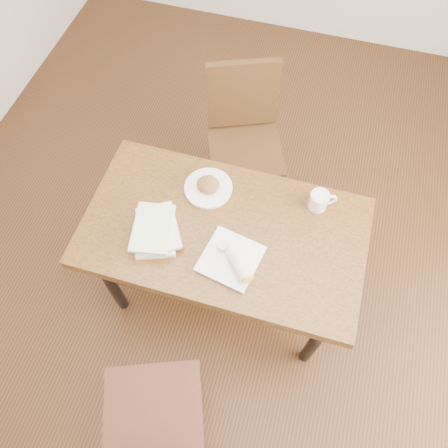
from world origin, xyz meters
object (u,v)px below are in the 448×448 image
(chair_near, at_px, (151,435))
(book_stack, at_px, (156,230))
(coffee_mug, at_px, (320,200))
(table, at_px, (224,238))
(plate_scone, at_px, (208,187))
(chair_far, at_px, (244,131))
(plate_burrito, at_px, (233,260))

(chair_near, height_order, book_stack, chair_near)
(coffee_mug, bearing_deg, table, -147.67)
(plate_scone, distance_m, coffee_mug, 0.53)
(coffee_mug, distance_m, book_stack, 0.76)
(table, distance_m, plate_scone, 0.26)
(chair_far, relative_size, book_stack, 3.11)
(table, relative_size, coffee_mug, 10.08)
(book_stack, bearing_deg, chair_near, -73.04)
(coffee_mug, xyz_separation_m, book_stack, (-0.68, -0.35, -0.01))
(book_stack, bearing_deg, plate_burrito, -6.48)
(chair_near, height_order, plate_burrito, chair_near)
(book_stack, bearing_deg, coffee_mug, 27.50)
(table, height_order, chair_near, chair_near)
(plate_burrito, height_order, book_stack, plate_burrito)
(table, xyz_separation_m, chair_near, (-0.05, -0.88, -0.12))
(chair_near, distance_m, chair_far, 1.65)
(chair_far, xyz_separation_m, plate_scone, (-0.03, -0.57, 0.22))
(table, xyz_separation_m, chair_far, (-0.10, 0.76, -0.12))
(plate_scone, height_order, coffee_mug, coffee_mug)
(chair_near, xyz_separation_m, coffee_mug, (0.44, 1.13, 0.25))
(table, xyz_separation_m, book_stack, (-0.29, -0.11, 0.12))
(chair_near, bearing_deg, chair_far, 91.77)
(table, distance_m, chair_far, 0.78)
(chair_near, bearing_deg, plate_scone, 94.42)
(plate_scone, bearing_deg, chair_far, 86.81)
(chair_far, xyz_separation_m, coffee_mug, (0.49, -0.52, 0.25))
(table, bearing_deg, chair_near, -93.26)
(table, height_order, book_stack, book_stack)
(chair_far, bearing_deg, plate_burrito, -78.44)
(coffee_mug, bearing_deg, plate_scone, -173.70)
(table, bearing_deg, plate_burrito, -60.06)
(chair_near, height_order, coffee_mug, chair_near)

